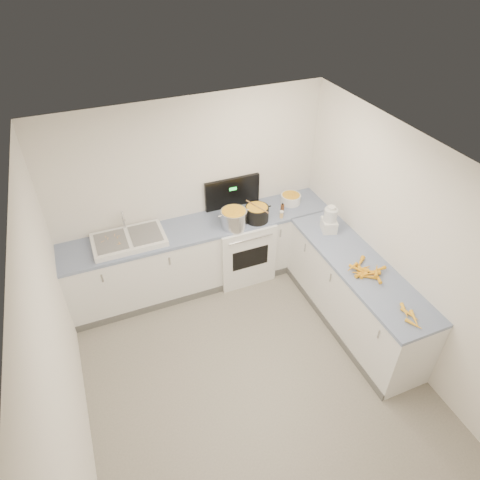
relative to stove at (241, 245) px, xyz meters
name	(u,v)px	position (x,y,z in m)	size (l,w,h in m)	color
floor	(253,377)	(-0.55, -1.69, -0.47)	(3.50, 4.00, 0.00)	gray
ceiling	(259,179)	(-0.55, -1.69, 2.03)	(3.50, 4.00, 0.00)	white
wall_back	(192,193)	(-0.55, 0.31, 0.78)	(3.50, 2.50, 0.00)	white
wall_left	(58,355)	(-2.30, -1.69, 0.78)	(4.00, 2.50, 0.00)	white
wall_right	(406,252)	(1.20, -1.69, 0.78)	(4.00, 2.50, 0.00)	white
counter_back	(202,254)	(-0.55, 0.01, 0.00)	(3.50, 0.62, 0.94)	white
counter_right	(354,294)	(0.90, -1.39, 0.00)	(0.62, 2.20, 0.94)	white
stove	(241,245)	(0.00, 0.00, 0.00)	(0.76, 0.65, 1.36)	white
sink	(129,240)	(-1.45, 0.02, 0.50)	(0.86, 0.52, 0.31)	white
steel_pot	(234,219)	(-0.15, -0.15, 0.57)	(0.33, 0.33, 0.24)	silver
black_pot	(257,214)	(0.17, -0.14, 0.55)	(0.30, 0.30, 0.22)	black
wooden_spoon	(257,207)	(0.17, -0.14, 0.67)	(0.02, 0.02, 0.40)	#AD7A47
mixing_bowl	(291,199)	(0.76, 0.06, 0.53)	(0.27, 0.27, 0.12)	white
extract_bottle	(282,209)	(0.55, -0.11, 0.53)	(0.05, 0.05, 0.12)	#593319
spice_jar	(281,215)	(0.49, -0.21, 0.51)	(0.05, 0.05, 0.08)	#E5B266
food_processor	(330,220)	(0.90, -0.69, 0.62)	(0.23, 0.25, 0.35)	white
carrot_pile	(366,271)	(0.86, -1.53, 0.50)	(0.43, 0.47, 0.08)	#FCAD1E
peeled_carrots	(410,316)	(0.87, -2.25, 0.49)	(0.16, 0.35, 0.04)	yellow
peelings	(113,240)	(-1.63, 0.04, 0.54)	(0.23, 0.24, 0.01)	tan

